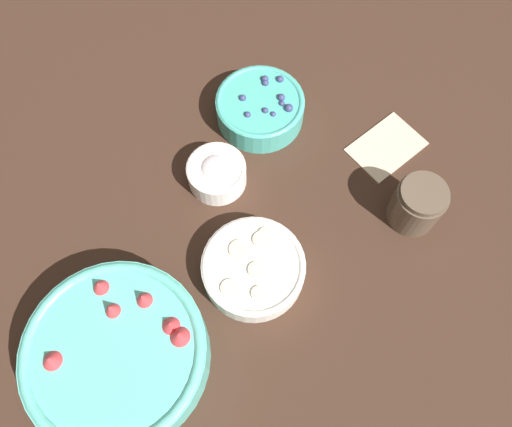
% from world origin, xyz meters
% --- Properties ---
extents(ground_plane, '(4.00, 4.00, 0.00)m').
position_xyz_m(ground_plane, '(0.00, 0.00, 0.00)').
color(ground_plane, '#382319').
extents(bowl_strawberries, '(0.26, 0.26, 0.10)m').
position_xyz_m(bowl_strawberries, '(-0.23, -0.17, 0.04)').
color(bowl_strawberries, '#56B7A8').
rests_on(bowl_strawberries, ground_plane).
extents(bowl_blueberries, '(0.16, 0.16, 0.06)m').
position_xyz_m(bowl_blueberries, '(0.07, 0.21, 0.03)').
color(bowl_blueberries, '#47AD9E').
rests_on(bowl_blueberries, ground_plane).
extents(bowl_bananas, '(0.16, 0.16, 0.05)m').
position_xyz_m(bowl_bananas, '(-0.01, -0.08, 0.03)').
color(bowl_bananas, silver).
rests_on(bowl_bananas, ground_plane).
extents(bowl_cream, '(0.10, 0.10, 0.06)m').
position_xyz_m(bowl_cream, '(-0.03, 0.10, 0.03)').
color(bowl_cream, white).
rests_on(bowl_cream, ground_plane).
extents(jar_chocolate, '(0.08, 0.08, 0.09)m').
position_xyz_m(jar_chocolate, '(0.28, -0.04, 0.04)').
color(jar_chocolate, brown).
rests_on(jar_chocolate, ground_plane).
extents(napkin, '(0.16, 0.14, 0.01)m').
position_xyz_m(napkin, '(0.28, 0.09, 0.00)').
color(napkin, beige).
rests_on(napkin, ground_plane).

